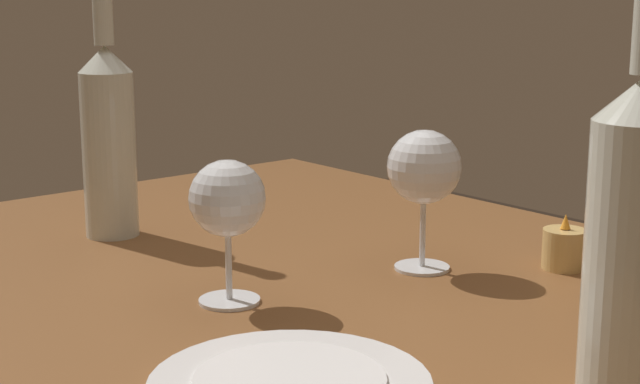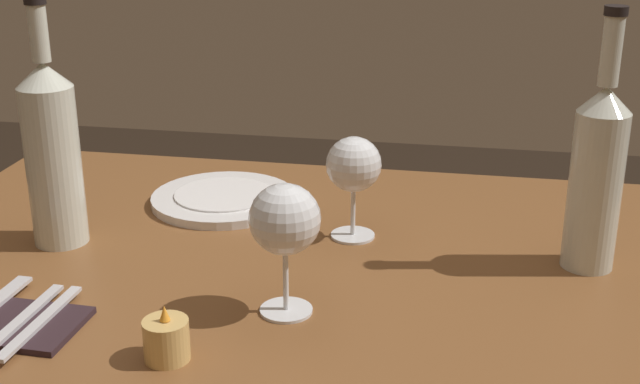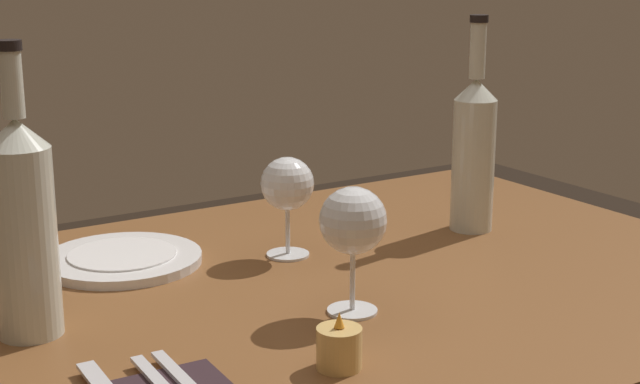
{
  "view_description": "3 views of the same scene",
  "coord_description": "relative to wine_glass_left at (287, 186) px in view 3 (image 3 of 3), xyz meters",
  "views": [
    {
      "loc": [
        0.8,
        -0.7,
        1.08
      ],
      "look_at": [
        0.02,
        -0.05,
        0.86
      ],
      "focal_mm": 54.79,
      "sensor_mm": 36.0,
      "label": 1
    },
    {
      "loc": [
        -0.19,
        1.03,
        1.25
      ],
      "look_at": [
        0.0,
        -0.0,
        0.86
      ],
      "focal_mm": 47.97,
      "sensor_mm": 36.0,
      "label": 2
    },
    {
      "loc": [
        0.67,
        1.07,
        1.2
      ],
      "look_at": [
        -0.01,
        -0.02,
        0.87
      ],
      "focal_mm": 53.02,
      "sensor_mm": 36.0,
      "label": 3
    }
  ],
  "objects": [
    {
      "name": "dining_table",
      "position": [
        0.02,
        0.13,
        -0.2
      ],
      "size": [
        1.3,
        0.9,
        0.74
      ],
      "color": "brown",
      "rests_on": "ground"
    },
    {
      "name": "wine_glass_left",
      "position": [
        0.0,
        0.0,
        0.0
      ],
      "size": [
        0.08,
        0.08,
        0.16
      ],
      "color": "white",
      "rests_on": "dining_table"
    },
    {
      "name": "wine_glass_right",
      "position": [
        0.05,
        0.25,
        0.01
      ],
      "size": [
        0.09,
        0.09,
        0.17
      ],
      "color": "white",
      "rests_on": "dining_table"
    },
    {
      "name": "wine_bottle",
      "position": [
        -0.33,
        0.04,
        0.03
      ],
      "size": [
        0.07,
        0.07,
        0.36
      ],
      "color": "silver",
      "rests_on": "dining_table"
    },
    {
      "name": "wine_bottle_second",
      "position": [
        0.42,
        0.1,
        0.03
      ],
      "size": [
        0.08,
        0.08,
        0.36
      ],
      "color": "silver",
      "rests_on": "dining_table"
    },
    {
      "name": "votive_candle",
      "position": [
        0.15,
        0.38,
        -0.09
      ],
      "size": [
        0.05,
        0.05,
        0.07
      ],
      "color": "#DBB266",
      "rests_on": "dining_table"
    },
    {
      "name": "dinner_plate",
      "position": [
        0.23,
        -0.1,
        -0.1
      ],
      "size": [
        0.24,
        0.24,
        0.02
      ],
      "color": "white",
      "rests_on": "dining_table"
    },
    {
      "name": "fork_outer",
      "position": [
        0.32,
        0.34,
        -0.1
      ],
      "size": [
        0.02,
        0.18,
        0.0
      ],
      "color": "silver",
      "rests_on": "folded_napkin"
    }
  ]
}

